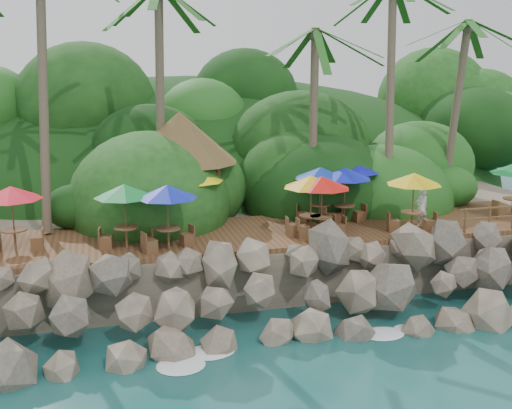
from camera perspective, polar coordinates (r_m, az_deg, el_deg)
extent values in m
plane|color=#19514F|center=(19.75, 4.59, -13.47)|extent=(140.00, 140.00, 0.00)
cube|color=gray|center=(34.10, -4.31, -0.25)|extent=(32.00, 25.20, 2.10)
ellipsoid|color=#143811|center=(41.55, -6.19, 0.59)|extent=(44.80, 28.00, 15.40)
cube|color=brown|center=(24.35, 0.00, -2.75)|extent=(26.00, 5.00, 0.20)
ellipsoid|color=white|center=(19.31, -22.85, -15.06)|extent=(1.20, 0.80, 0.06)
ellipsoid|color=white|center=(19.07, -13.61, -14.72)|extent=(1.20, 0.80, 0.06)
ellipsoid|color=white|center=(19.31, -4.41, -14.02)|extent=(1.20, 0.80, 0.06)
ellipsoid|color=white|center=(20.00, 4.30, -13.03)|extent=(1.20, 0.80, 0.06)
ellipsoid|color=white|center=(21.09, 12.19, -11.86)|extent=(1.20, 0.80, 0.06)
ellipsoid|color=white|center=(22.54, 19.13, -10.65)|extent=(1.20, 0.80, 0.06)
cylinder|color=brown|center=(25.24, -19.40, 9.69)|extent=(0.81, 2.10, 10.66)
cylinder|color=brown|center=(26.29, -9.01, 9.14)|extent=(0.60, 0.90, 9.65)
cylinder|color=brown|center=(27.09, 5.43, 7.57)|extent=(0.48, 0.58, 7.98)
ellipsoid|color=#23601E|center=(27.02, 5.61, 16.02)|extent=(6.00, 6.00, 2.40)
cylinder|color=brown|center=(27.96, 12.53, 9.66)|extent=(0.76, 1.58, 10.06)
cylinder|color=brown|center=(29.91, 18.23, 7.91)|extent=(0.47, 1.28, 8.41)
ellipsoid|color=#23601E|center=(29.90, 18.82, 15.96)|extent=(6.00, 6.00, 2.40)
cylinder|color=brown|center=(25.19, -9.77, 0.63)|extent=(0.16, 0.16, 2.40)
cylinder|color=brown|center=(25.58, -3.52, 0.98)|extent=(0.16, 0.16, 2.40)
cylinder|color=brown|center=(27.93, -10.30, 1.80)|extent=(0.16, 0.16, 2.40)
cylinder|color=brown|center=(28.28, -4.64, 2.10)|extent=(0.16, 0.16, 2.40)
cone|color=brown|center=(26.35, -7.20, 6.32)|extent=(4.99, 4.99, 2.20)
cylinder|color=brown|center=(28.99, 22.99, -0.26)|extent=(0.08, 0.08, 0.77)
cube|color=brown|center=(28.52, 21.91, -0.67)|extent=(0.48, 0.48, 0.48)
cylinder|color=brown|center=(22.04, -8.24, -3.24)|extent=(0.08, 0.08, 0.77)
cylinder|color=brown|center=(21.94, -8.27, -2.25)|extent=(0.88, 0.88, 0.05)
cylinder|color=brown|center=(21.85, -8.30, -1.32)|extent=(0.05, 0.05, 2.30)
cone|color=#0D1CB1|center=(21.63, -8.38, 1.23)|extent=(2.19, 2.19, 0.47)
cube|color=brown|center=(21.79, -9.95, -3.90)|extent=(0.56, 0.56, 0.48)
cube|color=brown|center=(22.40, -6.54, -3.32)|extent=(0.56, 0.56, 0.48)
cylinder|color=brown|center=(27.29, 9.14, -0.16)|extent=(0.08, 0.08, 0.77)
cylinder|color=brown|center=(27.21, 9.17, 0.66)|extent=(0.88, 0.88, 0.05)
cylinder|color=brown|center=(27.13, 9.20, 1.41)|extent=(0.05, 0.05, 2.30)
cone|color=#0C0FA6|center=(26.96, 9.27, 3.48)|extent=(2.19, 2.19, 0.47)
cube|color=brown|center=(26.97, 7.79, -0.59)|extent=(0.48, 0.48, 0.48)
cube|color=brown|center=(27.69, 10.44, -0.33)|extent=(0.48, 0.48, 0.48)
cylinder|color=brown|center=(25.01, 14.45, -1.60)|extent=(0.08, 0.08, 0.77)
cylinder|color=brown|center=(24.92, 14.50, -0.71)|extent=(0.88, 0.88, 0.05)
cylinder|color=brown|center=(24.84, 14.55, 0.11)|extent=(0.05, 0.05, 2.30)
cone|color=gold|center=(24.64, 14.68, 2.36)|extent=(2.19, 2.19, 0.47)
cube|color=brown|center=(24.84, 12.82, -1.95)|extent=(0.52, 0.52, 0.48)
cube|color=brown|center=(25.27, 16.02, -1.89)|extent=(0.52, 0.52, 0.48)
cylinder|color=brown|center=(25.71, 6.00, -0.86)|extent=(0.08, 0.08, 0.77)
cylinder|color=brown|center=(25.62, 6.02, 0.00)|extent=(0.88, 0.88, 0.05)
cylinder|color=brown|center=(25.54, 6.04, 0.80)|extent=(0.05, 0.05, 2.30)
cone|color=#0C2EA3|center=(25.36, 6.09, 2.99)|extent=(2.19, 2.19, 0.47)
cube|color=brown|center=(25.79, 4.37, -1.13)|extent=(0.58, 0.58, 0.48)
cube|color=brown|center=(25.73, 7.62, -1.23)|extent=(0.58, 0.58, 0.48)
cylinder|color=brown|center=(22.46, -12.09, -3.10)|extent=(0.08, 0.08, 0.77)
cylinder|color=brown|center=(22.35, -12.14, -2.12)|extent=(0.88, 0.88, 0.05)
cylinder|color=brown|center=(22.27, -12.18, -1.21)|extent=(0.05, 0.05, 2.30)
cone|color=#0D782C|center=(22.05, -12.30, 1.29)|extent=(2.19, 2.19, 0.47)
cube|color=brown|center=(22.61, -13.91, -3.47)|extent=(0.51, 0.51, 0.48)
cube|color=brown|center=(22.41, -10.22, -3.44)|extent=(0.51, 0.51, 0.48)
cylinder|color=brown|center=(25.01, -5.54, -1.24)|extent=(0.08, 0.08, 0.77)
cylinder|color=brown|center=(24.91, -5.56, -0.36)|extent=(0.88, 0.88, 0.05)
cylinder|color=brown|center=(24.83, -5.57, 0.46)|extent=(0.05, 0.05, 2.30)
cone|color=yellow|center=(24.64, -5.62, 2.72)|extent=(2.19, 2.19, 0.47)
cube|color=brown|center=(24.79, -7.10, -1.75)|extent=(0.52, 0.52, 0.48)
cube|color=brown|center=(25.31, -3.99, -1.38)|extent=(0.52, 0.52, 0.48)
cylinder|color=brown|center=(25.69, 8.30, -0.94)|extent=(0.08, 0.08, 0.77)
cylinder|color=brown|center=(25.60, 8.32, -0.08)|extent=(0.88, 0.88, 0.05)
cylinder|color=brown|center=(25.52, 8.35, 0.72)|extent=(0.05, 0.05, 2.30)
cone|color=#0D1AB5|center=(25.33, 8.42, 2.92)|extent=(2.19, 2.19, 0.47)
cube|color=brown|center=(25.39, 6.84, -1.40)|extent=(0.48, 0.48, 0.48)
cube|color=brown|center=(26.08, 9.70, -1.12)|extent=(0.48, 0.48, 0.48)
cylinder|color=brown|center=(23.61, 6.14, -2.10)|extent=(0.08, 0.08, 0.77)
cylinder|color=brown|center=(23.51, 6.17, -1.17)|extent=(0.88, 0.88, 0.05)
cylinder|color=brown|center=(23.43, 6.19, -0.30)|extent=(0.05, 0.05, 2.30)
cone|color=red|center=(23.22, 6.25, 2.08)|extent=(2.19, 2.19, 0.47)
cube|color=brown|center=(23.42, 4.45, -2.56)|extent=(0.45, 0.45, 0.48)
cube|color=brown|center=(23.90, 7.79, -2.33)|extent=(0.45, 0.45, 0.48)
cylinder|color=brown|center=(23.25, -21.74, -3.20)|extent=(0.08, 0.08, 0.77)
cylinder|color=brown|center=(23.15, -21.82, -2.25)|extent=(0.88, 0.88, 0.05)
cylinder|color=brown|center=(23.06, -21.90, -1.38)|extent=(0.05, 0.05, 2.30)
cone|color=red|center=(22.86, -22.10, 1.04)|extent=(2.19, 2.19, 0.47)
cube|color=brown|center=(23.23, -19.91, -3.44)|extent=(0.45, 0.45, 0.48)
cylinder|color=brown|center=(23.74, 5.14, -2.00)|extent=(0.08, 0.08, 0.77)
cylinder|color=brown|center=(23.65, 5.16, -1.07)|extent=(0.88, 0.88, 0.05)
cylinder|color=brown|center=(23.56, 5.18, -0.20)|extent=(0.05, 0.05, 2.30)
cone|color=gold|center=(23.36, 5.23, 2.17)|extent=(2.19, 2.19, 0.47)
cube|color=brown|center=(23.59, 3.43, -2.43)|extent=(0.47, 0.47, 0.48)
cube|color=brown|center=(23.99, 6.81, -2.24)|extent=(0.47, 0.47, 0.48)
cylinder|color=brown|center=(25.36, 19.11, -1.44)|extent=(0.10, 0.10, 1.00)
cylinder|color=brown|center=(25.99, 21.13, -1.27)|extent=(0.10, 0.10, 1.00)
imported|color=white|center=(25.73, 15.32, -0.30)|extent=(0.63, 0.46, 1.60)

